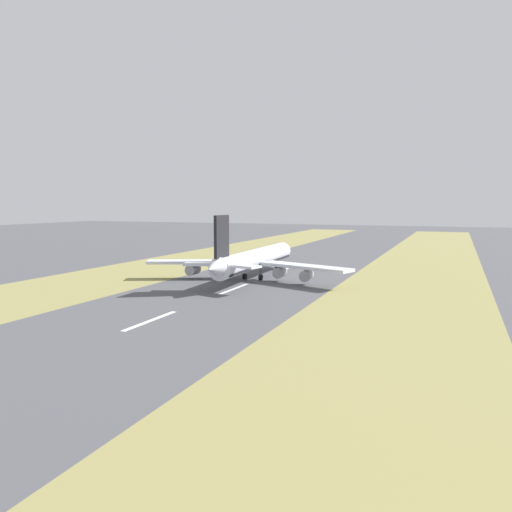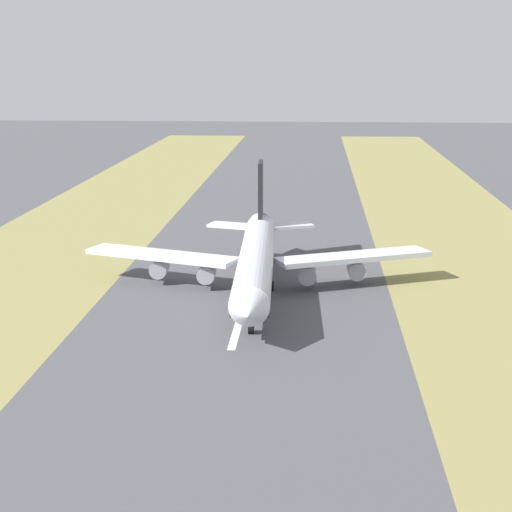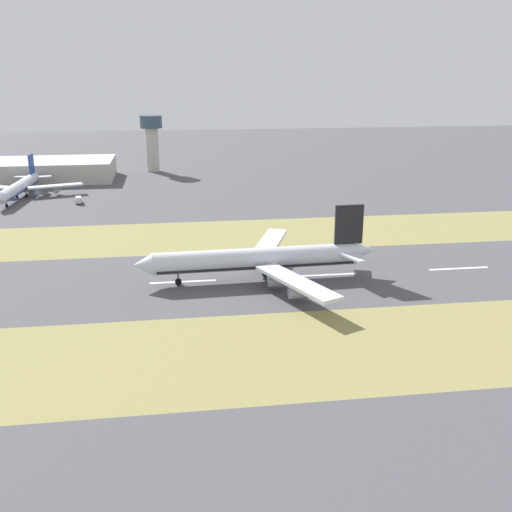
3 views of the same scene
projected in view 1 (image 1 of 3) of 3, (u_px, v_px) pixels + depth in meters
The scene contains 7 objects.
ground_plane at pixel (254, 281), 149.61m from camera, with size 800.00×800.00×0.00m, color #4C4C51.
grass_median_west at pixel (130, 273), 166.34m from camera, with size 40.00×600.00×0.01m, color olive.
grass_median_east at pixel (411, 291), 132.89m from camera, with size 40.00×600.00×0.01m, color olive.
centreline_dash_near at pixel (151, 321), 99.04m from camera, with size 1.20×18.00×0.01m, color silver.
centreline_dash_mid at pixel (234, 289), 135.94m from camera, with size 1.20×18.00×0.01m, color silver.
centreline_dash_far at pixel (282, 271), 172.84m from camera, with size 1.20×18.00×0.01m, color silver.
airplane_main_jet at pixel (254, 260), 152.56m from camera, with size 64.10×67.15×20.20m.
Camera 1 is at (55.75, -137.10, 23.18)m, focal length 35.00 mm.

